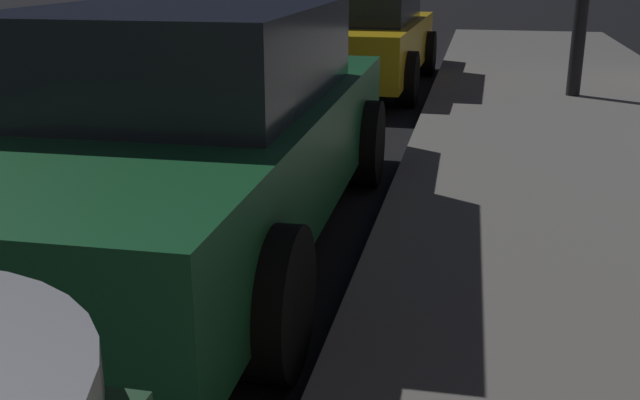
% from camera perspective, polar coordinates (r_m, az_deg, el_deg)
% --- Properties ---
extents(car_green, '(2.12, 4.60, 1.43)m').
position_cam_1_polar(car_green, '(4.54, -10.37, 5.46)').
color(car_green, '#19592D').
rests_on(car_green, ground).
extents(car_yellow_cab, '(2.11, 4.22, 1.43)m').
position_cam_1_polar(car_yellow_cab, '(10.28, 2.51, 12.70)').
color(car_yellow_cab, gold).
rests_on(car_yellow_cab, ground).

